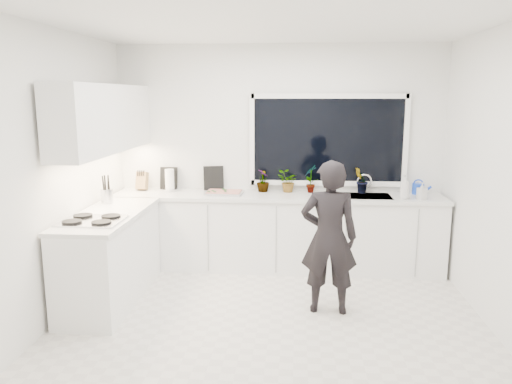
{
  "coord_description": "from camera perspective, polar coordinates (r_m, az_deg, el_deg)",
  "views": [
    {
      "loc": [
        0.22,
        -4.41,
        2.09
      ],
      "look_at": [
        -0.17,
        0.4,
        1.15
      ],
      "focal_mm": 35.0,
      "sensor_mm": 36.0,
      "label": 1
    }
  ],
  "objects": [
    {
      "name": "base_cabinets_back",
      "position": [
        6.09,
        2.43,
        -4.71
      ],
      "size": [
        3.92,
        0.58,
        0.88
      ],
      "primitive_type": "cube",
      "color": "white",
      "rests_on": "floor"
    },
    {
      "name": "herb_plants",
      "position": [
        6.11,
        5.44,
        1.32
      ],
      "size": [
        1.39,
        0.23,
        0.34
      ],
      "color": "#26662D",
      "rests_on": "countertop_back"
    },
    {
      "name": "faucet",
      "position": [
        6.21,
        12.28,
        0.93
      ],
      "size": [
        0.03,
        0.03,
        0.22
      ],
      "primitive_type": "cylinder",
      "color": "silver",
      "rests_on": "countertop_back"
    },
    {
      "name": "upper_cabinets",
      "position": [
        5.5,
        -16.96,
        8.04
      ],
      "size": [
        0.34,
        2.1,
        0.7
      ],
      "primitive_type": "cube",
      "color": "white",
      "rests_on": "wall_left"
    },
    {
      "name": "wall_left",
      "position": [
        5.0,
        -21.91,
        1.71
      ],
      "size": [
        0.02,
        3.5,
        2.7
      ],
      "primitive_type": "cube",
      "color": "white",
      "rests_on": "ground"
    },
    {
      "name": "stovetop",
      "position": [
        4.94,
        -18.24,
        -3.05
      ],
      "size": [
        0.56,
        0.48,
        0.03
      ],
      "primitive_type": "cube",
      "color": "black",
      "rests_on": "countertop_left"
    },
    {
      "name": "knife_block",
      "position": [
        6.39,
        -12.88,
        1.18
      ],
      "size": [
        0.14,
        0.11,
        0.22
      ],
      "primitive_type": "cube",
      "rotation": [
        0.0,
        0.0,
        -0.1
      ],
      "color": "#9B7448",
      "rests_on": "countertop_back"
    },
    {
      "name": "countertop_left",
      "position": [
        5.26,
        -16.55,
        -2.52
      ],
      "size": [
        0.62,
        1.6,
        0.04
      ],
      "primitive_type": "cube",
      "color": "silver",
      "rests_on": "base_cabinets_left"
    },
    {
      "name": "pizza_tray",
      "position": [
        6.01,
        -3.65,
        -0.1
      ],
      "size": [
        0.45,
        0.34,
        0.03
      ],
      "primitive_type": "cube",
      "rotation": [
        0.0,
        0.0,
        -0.03
      ],
      "color": "#B3B3B7",
      "rests_on": "countertop_back"
    },
    {
      "name": "sink",
      "position": [
        6.04,
        12.46,
        -0.9
      ],
      "size": [
        0.58,
        0.42,
        0.14
      ],
      "primitive_type": "cube",
      "color": "silver",
      "rests_on": "countertop_back"
    },
    {
      "name": "window",
      "position": [
        6.17,
        8.22,
        5.88
      ],
      "size": [
        1.8,
        0.02,
        1.0
      ],
      "primitive_type": "cube",
      "color": "black",
      "rests_on": "wall_back"
    },
    {
      "name": "pizza",
      "position": [
        6.0,
        -3.65,
        0.06
      ],
      "size": [
        0.41,
        0.3,
        0.01
      ],
      "primitive_type": "cube",
      "rotation": [
        0.0,
        0.0,
        -0.03
      ],
      "color": "red",
      "rests_on": "pizza_tray"
    },
    {
      "name": "picture_frame_small",
      "position": [
        6.27,
        -4.87,
        1.61
      ],
      "size": [
        0.25,
        0.08,
        0.3
      ],
      "primitive_type": "cube",
      "rotation": [
        0.0,
        0.0,
        0.26
      ],
      "color": "black",
      "rests_on": "countertop_back"
    },
    {
      "name": "paper_towel_roll",
      "position": [
        6.25,
        -9.84,
        1.27
      ],
      "size": [
        0.14,
        0.14,
        0.26
      ],
      "primitive_type": "cylinder",
      "rotation": [
        0.0,
        0.0,
        0.39
      ],
      "color": "white",
      "rests_on": "countertop_back"
    },
    {
      "name": "countertop_back",
      "position": [
        5.98,
        2.46,
        -0.49
      ],
      "size": [
        3.94,
        0.62,
        0.04
      ],
      "primitive_type": "cube",
      "color": "silver",
      "rests_on": "base_cabinets_back"
    },
    {
      "name": "floor",
      "position": [
        4.89,
        1.68,
        -14.41
      ],
      "size": [
        4.0,
        3.5,
        0.02
      ],
      "primitive_type": "cube",
      "color": "beige",
      "rests_on": "ground"
    },
    {
      "name": "base_cabinets_left",
      "position": [
        5.38,
        -16.28,
        -7.29
      ],
      "size": [
        0.58,
        1.6,
        0.88
      ],
      "primitive_type": "cube",
      "color": "white",
      "rests_on": "floor"
    },
    {
      "name": "wall_right",
      "position": [
        4.82,
        26.41,
        1.03
      ],
      "size": [
        0.02,
        3.5,
        2.7
      ],
      "primitive_type": "cube",
      "color": "white",
      "rests_on": "ground"
    },
    {
      "name": "picture_frame_large",
      "position": [
        6.39,
        -9.94,
        1.57
      ],
      "size": [
        0.22,
        0.02,
        0.28
      ],
      "primitive_type": "cube",
      "rotation": [
        0.0,
        0.0,
        0.01
      ],
      "color": "black",
      "rests_on": "countertop_back"
    },
    {
      "name": "wall_back",
      "position": [
        6.22,
        2.61,
        4.17
      ],
      "size": [
        4.0,
        0.02,
        2.7
      ],
      "primitive_type": "cube",
      "color": "white",
      "rests_on": "ground"
    },
    {
      "name": "person",
      "position": [
        4.84,
        8.33,
        -5.17
      ],
      "size": [
        0.55,
        0.37,
        1.5
      ],
      "primitive_type": "imported",
      "rotation": [
        0.0,
        0.0,
        3.12
      ],
      "color": "black",
      "rests_on": "floor"
    },
    {
      "name": "ceiling",
      "position": [
        4.46,
        1.89,
        19.0
      ],
      "size": [
        4.0,
        3.5,
        0.02
      ],
      "primitive_type": "cube",
      "color": "white",
      "rests_on": "wall_back"
    },
    {
      "name": "utensil_crock",
      "position": [
        5.71,
        -16.68,
        -0.45
      ],
      "size": [
        0.17,
        0.17,
        0.16
      ],
      "primitive_type": "cylinder",
      "rotation": [
        0.0,
        0.0,
        -0.34
      ],
      "color": "silver",
      "rests_on": "countertop_left"
    },
    {
      "name": "soap_bottles",
      "position": [
        5.95,
        17.21,
        0.44
      ],
      "size": [
        0.33,
        0.15,
        0.29
      ],
      "color": "#D8BF66",
      "rests_on": "countertop_back"
    },
    {
      "name": "watering_can",
      "position": [
        6.29,
        18.03,
        0.35
      ],
      "size": [
        0.17,
        0.17,
        0.13
      ],
      "primitive_type": "cylinder",
      "rotation": [
        0.0,
        0.0,
        -0.28
      ],
      "color": "#143CBF",
      "rests_on": "countertop_back"
    }
  ]
}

